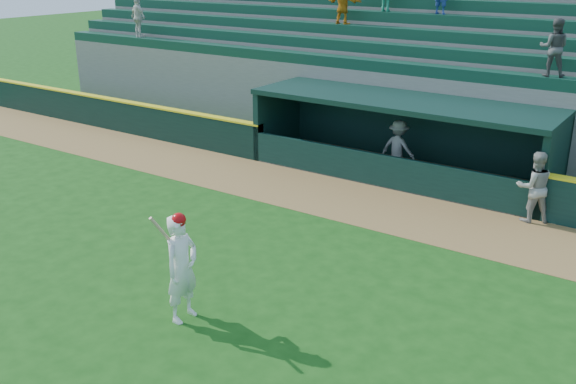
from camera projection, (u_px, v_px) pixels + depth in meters
name	position (u px, v px, depth m)	size (l,w,h in m)	color
ground	(248.00, 267.00, 14.31)	(120.00, 120.00, 0.00)	#154511
warning_track	(354.00, 202.00, 18.10)	(40.00, 3.00, 0.01)	olive
field_wall_left	(106.00, 113.00, 25.67)	(15.50, 0.30, 1.20)	black
wall_stripe_left	(104.00, 98.00, 25.45)	(15.50, 0.32, 0.06)	yellow
dugout_player_front	(534.00, 187.00, 16.49)	(0.92, 0.72, 1.89)	gray
dugout_player_inside	(398.00, 148.00, 20.14)	(1.12, 0.65, 1.74)	#9F9F99
dugout	(404.00, 132.00, 20.03)	(9.40, 2.80, 2.46)	slate
stands	(459.00, 77.00, 23.20)	(34.50, 6.32, 7.57)	slate
batter_at_plate	(182.00, 267.00, 11.93)	(0.56, 0.85, 2.18)	white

